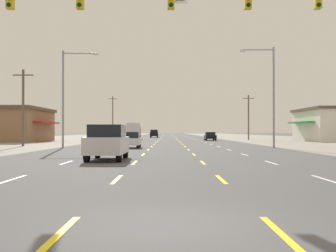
# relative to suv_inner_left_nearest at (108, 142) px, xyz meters

# --- Properties ---
(ground_plane) EXTENTS (572.00, 572.00, 0.00)m
(ground_plane) POSITION_rel_suv_inner_left_nearest_xyz_m (3.44, 49.45, -1.03)
(ground_plane) COLOR #4C4C4F
(lot_apron_left) EXTENTS (28.00, 440.00, 0.01)m
(lot_apron_left) POSITION_rel_suv_inner_left_nearest_xyz_m (-21.31, 49.45, -1.02)
(lot_apron_left) COLOR gray
(lot_apron_left) RESTS_ON ground
(lot_apron_right) EXTENTS (28.00, 440.00, 0.01)m
(lot_apron_right) POSITION_rel_suv_inner_left_nearest_xyz_m (28.19, 49.45, -1.02)
(lot_apron_right) COLOR gray
(lot_apron_right) RESTS_ON ground
(lane_markings) EXTENTS (10.64, 227.60, 0.01)m
(lane_markings) POSITION_rel_suv_inner_left_nearest_xyz_m (3.44, 87.95, -1.02)
(lane_markings) COLOR white
(lane_markings) RESTS_ON ground
(signal_span_wire) EXTENTS (26.11, 0.53, 8.95)m
(signal_span_wire) POSITION_rel_suv_inner_left_nearest_xyz_m (3.40, -5.20, 4.40)
(signal_span_wire) COLOR brown
(signal_span_wire) RESTS_ON ground
(suv_inner_left_nearest) EXTENTS (1.98, 4.90, 1.98)m
(suv_inner_left_nearest) POSITION_rel_suv_inner_left_nearest_xyz_m (0.00, 0.00, 0.00)
(suv_inner_left_nearest) COLOR silver
(suv_inner_left_nearest) RESTS_ON ground
(hatchback_inner_left_near) EXTENTS (1.72, 3.90, 1.54)m
(hatchback_inner_left_near) POSITION_rel_suv_inner_left_nearest_xyz_m (-0.16, 17.04, -0.24)
(hatchback_inner_left_near) COLOR white
(hatchback_inner_left_near) RESTS_ON ground
(sedan_far_right_mid) EXTENTS (1.80, 4.50, 1.46)m
(sedan_far_right_mid) POSITION_rel_suv_inner_left_nearest_xyz_m (10.67, 49.08, -0.27)
(sedan_far_right_mid) COLOR black
(sedan_far_right_mid) RESTS_ON ground
(box_truck_far_left_midfar) EXTENTS (2.40, 7.20, 3.23)m
(box_truck_far_left_midfar) POSITION_rel_suv_inner_left_nearest_xyz_m (-3.55, 61.92, 0.81)
(box_truck_far_left_midfar) COLOR red
(box_truck_far_left_midfar) RESTS_ON ground
(suv_inner_left_far) EXTENTS (1.98, 4.90, 1.98)m
(suv_inner_left_far) POSITION_rel_suv_inner_left_nearest_xyz_m (-0.10, 82.74, 0.00)
(suv_inner_left_far) COLOR black
(suv_inner_left_far) RESTS_ON ground
(storefront_left_row_1) EXTENTS (12.45, 14.77, 5.27)m
(storefront_left_row_1) POSITION_rel_suv_inner_left_nearest_xyz_m (-21.56, 42.10, 1.63)
(storefront_left_row_1) COLOR #8C6B4C
(storefront_left_row_1) RESTS_ON ground
(storefront_right_row_1) EXTENTS (9.97, 14.37, 5.33)m
(storefront_right_row_1) POSITION_rel_suv_inner_left_nearest_xyz_m (29.63, 44.39, 1.66)
(storefront_right_row_1) COLOR silver
(storefront_right_row_1) RESTS_ON ground
(streetlight_left_row_0) EXTENTS (3.50, 0.26, 9.39)m
(streetlight_left_row_0) POSITION_rel_suv_inner_left_nearest_xyz_m (-6.38, 16.82, 4.36)
(streetlight_left_row_0) COLOR gray
(streetlight_left_row_0) RESTS_ON ground
(streetlight_right_row_0) EXTENTS (3.36, 0.26, 9.72)m
(streetlight_right_row_0) POSITION_rel_suv_inner_left_nearest_xyz_m (13.28, 16.82, 4.51)
(streetlight_right_row_0) COLOR gray
(streetlight_right_row_0) RESTS_ON ground
(utility_pole_left_row_0) EXTENTS (2.20, 0.26, 8.26)m
(utility_pole_left_row_0) POSITION_rel_suv_inner_left_nearest_xyz_m (-12.19, 21.59, 3.29)
(utility_pole_left_row_0) COLOR brown
(utility_pole_left_row_0) RESTS_ON ground
(utility_pole_right_row_1) EXTENTS (2.20, 0.26, 8.35)m
(utility_pole_right_row_1) POSITION_rel_suv_inner_left_nearest_xyz_m (18.44, 54.97, 3.34)
(utility_pole_right_row_1) COLOR brown
(utility_pole_right_row_1) RESTS_ON ground
(utility_pole_left_row_2) EXTENTS (2.20, 0.26, 10.29)m
(utility_pole_left_row_2) POSITION_rel_suv_inner_left_nearest_xyz_m (-10.36, 81.07, 4.32)
(utility_pole_left_row_2) COLOR brown
(utility_pole_left_row_2) RESTS_ON ground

